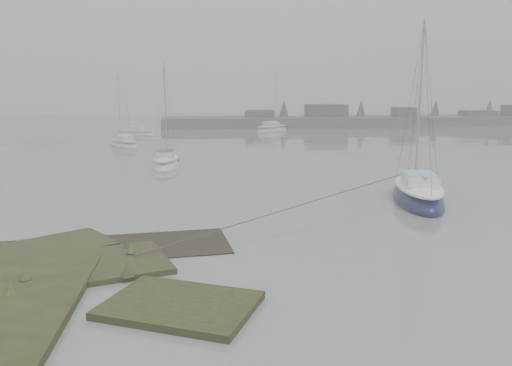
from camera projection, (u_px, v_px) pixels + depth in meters
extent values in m
plane|color=slate|center=(186.00, 154.00, 41.72)|extent=(160.00, 160.00, 0.00)
cube|color=#4C4F51|center=(363.00, 122.00, 75.84)|extent=(60.00, 8.00, 1.60)
cube|color=#424247|center=(259.00, 117.00, 72.89)|extent=(4.00, 3.00, 2.20)
cube|color=#424247|center=(326.00, 114.00, 73.96)|extent=(6.00, 3.00, 3.00)
cube|color=#424247|center=(403.00, 116.00, 75.38)|extent=(3.00, 3.00, 2.50)
cube|color=#424247|center=(478.00, 117.00, 76.79)|extent=(5.00, 3.00, 2.00)
cone|color=#384238|center=(284.00, 111.00, 75.16)|extent=(2.00, 2.00, 3.50)
cone|color=#384238|center=(361.00, 111.00, 76.53)|extent=(2.00, 2.00, 3.50)
cone|color=#384238|center=(435.00, 111.00, 77.90)|extent=(2.00, 2.00, 3.50)
cone|color=#384238|center=(489.00, 110.00, 78.93)|extent=(2.00, 2.00, 3.50)
ellipsoid|color=#121336|center=(417.00, 199.00, 23.63)|extent=(3.66, 6.76, 1.56)
ellipsoid|color=white|center=(418.00, 186.00, 23.51)|extent=(3.05, 5.86, 0.44)
cube|color=white|center=(420.00, 179.00, 23.17)|extent=(1.89, 2.48, 0.46)
cube|color=#8BCEE8|center=(420.00, 174.00, 23.13)|extent=(1.75, 2.28, 0.07)
cylinder|color=#939399|center=(420.00, 100.00, 23.60)|extent=(0.10, 0.10, 7.36)
cylinder|color=#939399|center=(421.00, 175.00, 22.95)|extent=(0.73, 2.51, 0.08)
ellipsoid|color=white|center=(166.00, 165.00, 34.59)|extent=(2.04, 5.50, 1.32)
ellipsoid|color=silver|center=(166.00, 158.00, 34.49)|extent=(1.65, 4.78, 0.37)
cube|color=silver|center=(165.00, 154.00, 34.21)|extent=(1.25, 1.91, 0.39)
cube|color=#1C264B|center=(165.00, 151.00, 34.17)|extent=(1.16, 1.75, 0.06)
cylinder|color=#939399|center=(165.00, 108.00, 34.57)|extent=(0.09, 0.09, 6.19)
cylinder|color=#939399|center=(165.00, 151.00, 34.01)|extent=(0.17, 2.17, 0.07)
ellipsoid|color=silver|center=(124.00, 146.00, 47.09)|extent=(4.07, 5.24, 1.24)
ellipsoid|color=silver|center=(124.00, 141.00, 47.00)|extent=(3.44, 4.50, 0.35)
cube|color=silver|center=(124.00, 138.00, 46.77)|extent=(1.84, 2.06, 0.36)
cube|color=silver|center=(124.00, 135.00, 46.74)|extent=(1.70, 1.90, 0.06)
cylinder|color=#939399|center=(119.00, 106.00, 46.93)|extent=(0.08, 0.08, 5.83)
cylinder|color=#939399|center=(125.00, 135.00, 46.62)|extent=(1.11, 1.78, 0.07)
ellipsoid|color=#B8BDC2|center=(272.00, 131.00, 64.55)|extent=(5.66, 5.83, 1.49)
ellipsoid|color=silver|center=(272.00, 126.00, 64.44)|extent=(4.82, 4.98, 0.42)
cube|color=silver|center=(271.00, 124.00, 64.17)|extent=(2.39, 2.43, 0.44)
cube|color=silver|center=(271.00, 122.00, 64.12)|extent=(2.21, 2.24, 0.07)
cylinder|color=#939399|center=(276.00, 97.00, 64.38)|extent=(0.10, 0.10, 6.99)
cylinder|color=#939399|center=(270.00, 122.00, 63.99)|extent=(1.73, 1.84, 0.08)
ellipsoid|color=#B4B8BF|center=(134.00, 135.00, 58.90)|extent=(5.27, 3.04, 1.22)
ellipsoid|color=white|center=(134.00, 131.00, 58.81)|extent=(4.56, 2.54, 0.34)
cube|color=white|center=(136.00, 128.00, 58.72)|extent=(1.95, 1.53, 0.36)
cube|color=silver|center=(136.00, 127.00, 58.69)|extent=(1.80, 1.42, 0.06)
cylinder|color=#939399|center=(128.00, 104.00, 58.37)|extent=(0.08, 0.08, 5.72)
cylinder|color=#939399|center=(137.00, 127.00, 58.66)|extent=(1.93, 0.65, 0.06)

